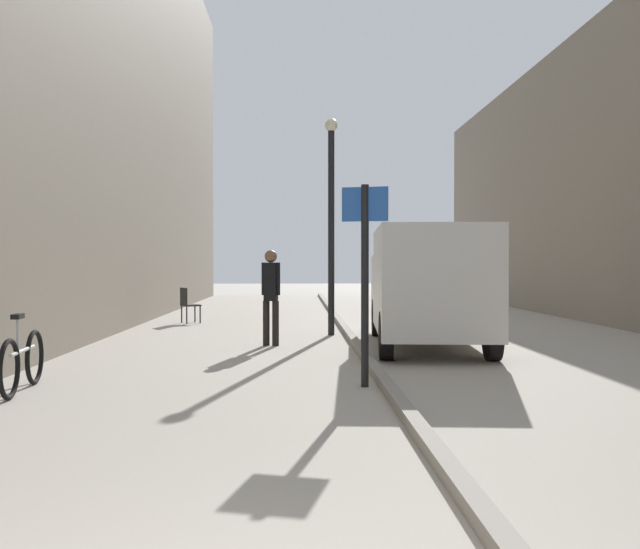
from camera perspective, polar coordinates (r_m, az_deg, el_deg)
The scene contains 9 objects.
ground_plane at distance 14.37m, azimuth -3.72°, elevation -5.43°, with size 80.00×80.00×0.00m, color #A8A093.
building_facade_left at distance 16.05m, azimuth -23.02°, elevation 18.66°, with size 2.84×40.00×13.00m, color gray.
kerb_strip at distance 14.40m, azimuth 2.61°, elevation -5.18°, with size 0.16×40.00×0.12m, color gray.
pedestrian_main_foreground at distance 13.51m, azimuth -4.02°, elevation -1.31°, with size 0.36×0.25×1.84m.
delivery_van at distance 13.50m, azimuth 8.66°, elevation -0.72°, with size 2.35×5.62×2.23m.
street_sign_post at distance 9.02m, azimuth 3.67°, elevation 0.62°, with size 0.59×0.19×2.60m.
lamp_post at distance 15.49m, azimuth 0.92°, elevation 5.12°, with size 0.28×0.28×4.76m.
bicycle_leaning at distance 9.47m, azimuth -23.03°, elevation -6.50°, with size 0.22×1.77×0.98m.
cafe_chair_near_window at distance 18.91m, azimuth -10.70°, elevation -2.25°, with size 0.60×0.60×0.94m.
Camera 1 is at (0.45, -2.27, 1.60)m, focal length 39.38 mm.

